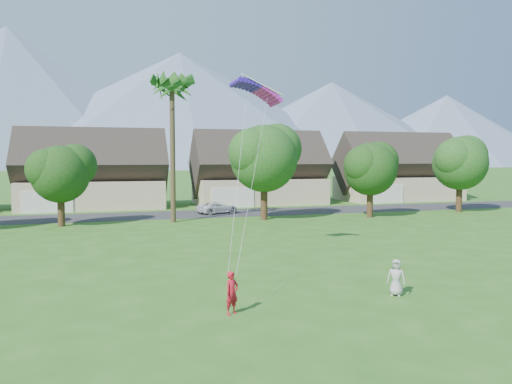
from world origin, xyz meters
name	(u,v)px	position (x,y,z in m)	size (l,w,h in m)	color
ground	(343,330)	(0.00, 0.00, 0.00)	(500.00, 500.00, 0.00)	#2D6019
street	(187,214)	(0.00, 34.00, 0.01)	(90.00, 7.00, 0.01)	#2D2D30
kite_flyer	(232,293)	(-3.06, 2.58, 0.77)	(0.56, 0.37, 1.54)	red
watcher	(396,277)	(3.86, 3.07, 0.74)	(0.72, 0.47, 1.48)	#AEAFAA
parked_car	(217,208)	(3.00, 34.00, 0.58)	(1.92, 4.17, 1.16)	silver
mountain_ridge	(144,113)	(10.40, 260.00, 29.07)	(540.00, 240.00, 70.00)	slate
houses_row	(180,176)	(0.49, 42.99, 3.44)	(72.75, 8.19, 8.86)	beige
tree_row	(184,165)	(-1.14, 27.92, 4.89)	(62.27, 6.67, 8.45)	#47301C
fan_palm	(172,83)	(-2.00, 28.50, 11.80)	(3.00, 3.00, 13.80)	#4C3D26
parafoil_kite	(257,89)	(0.67, 12.05, 9.31)	(3.08, 1.31, 0.50)	#3B17B3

